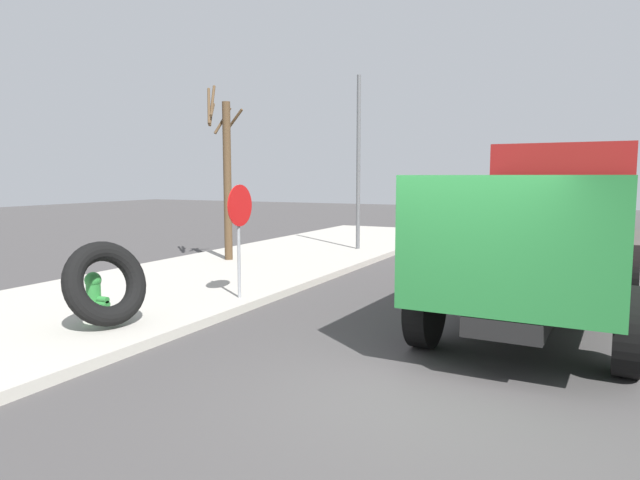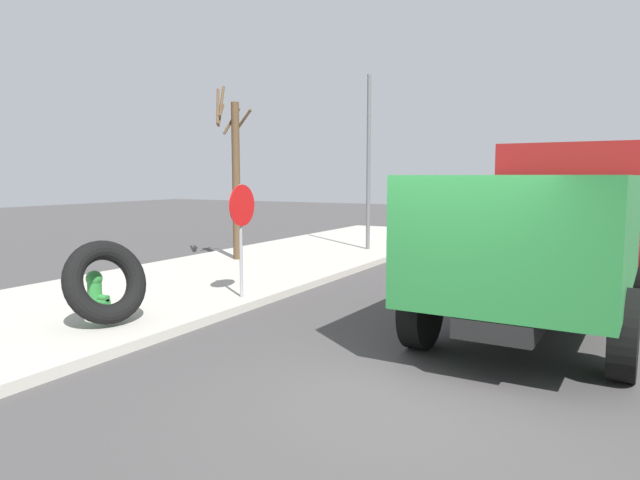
{
  "view_description": "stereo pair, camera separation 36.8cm",
  "coord_description": "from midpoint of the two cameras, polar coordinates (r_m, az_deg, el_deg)",
  "views": [
    {
      "loc": [
        -5.93,
        -1.52,
        2.39
      ],
      "look_at": [
        2.71,
        2.71,
        1.31
      ],
      "focal_mm": 32.16,
      "sensor_mm": 36.0,
      "label": 1
    },
    {
      "loc": [
        -5.76,
        -1.85,
        2.39
      ],
      "look_at": [
        2.71,
        2.71,
        1.31
      ],
      "focal_mm": 32.16,
      "sensor_mm": 36.0,
      "label": 2
    }
  ],
  "objects": [
    {
      "name": "dump_truck_red",
      "position": [
        37.25,
        21.55,
        4.74
      ],
      "size": [
        7.11,
        3.07,
        3.0
      ],
      "color": "red",
      "rests_on": "ground"
    },
    {
      "name": "stop_sign",
      "position": [
        10.57,
        -9.01,
        1.99
      ],
      "size": [
        0.76,
        0.08,
        2.09
      ],
      "color": "gray",
      "rests_on": "sidewalk_curb"
    },
    {
      "name": "street_light_pole",
      "position": [
        17.63,
        3.24,
        7.64
      ],
      "size": [
        0.12,
        0.12,
        5.26
      ],
      "primitive_type": "cylinder",
      "color": "#595B5E",
      "rests_on": "sidewalk_curb"
    },
    {
      "name": "loose_tire",
      "position": [
        9.13,
        -21.65,
        -4.04
      ],
      "size": [
        1.43,
        1.01,
        1.31
      ],
      "primitive_type": "torus",
      "rotation": [
        1.23,
        0.0,
        -0.26
      ],
      "color": "black",
      "rests_on": "sidewalk_curb"
    },
    {
      "name": "bare_tree",
      "position": [
        15.52,
        -10.01,
        6.62
      ],
      "size": [
        1.02,
        1.01,
        4.65
      ],
      "color": "#4C3823",
      "rests_on": "sidewalk_curb"
    },
    {
      "name": "sidewalk_curb",
      "position": [
        10.32,
        -27.86,
        -7.33
      ],
      "size": [
        36.0,
        5.0,
        0.15
      ],
      "primitive_type": "cube",
      "color": "#ADA89E",
      "rests_on": "ground"
    },
    {
      "name": "ground_plane",
      "position": [
        6.53,
        9.65,
        -15.16
      ],
      "size": [
        80.0,
        80.0,
        0.0
      ],
      "primitive_type": "plane",
      "color": "#423F3F"
    },
    {
      "name": "dump_truck_yellow",
      "position": [
        28.11,
        24.72,
        4.21
      ],
      "size": [
        7.02,
        2.83,
        3.0
      ],
      "color": "gold",
      "rests_on": "ground"
    },
    {
      "name": "dump_truck_orange",
      "position": [
        21.38,
        21.29,
        3.86
      ],
      "size": [
        7.06,
        2.94,
        3.0
      ],
      "color": "orange",
      "rests_on": "ground"
    },
    {
      "name": "fire_hydrant",
      "position": [
        9.57,
        -22.6,
        -5.12
      ],
      "size": [
        0.25,
        0.57,
        0.78
      ],
      "color": "#2D8438",
      "rests_on": "sidewalk_curb"
    },
    {
      "name": "dump_truck_green",
      "position": [
        10.12,
        20.74,
        1.56
      ],
      "size": [
        7.11,
        3.05,
        3.0
      ],
      "color": "#237033",
      "rests_on": "ground"
    }
  ]
}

